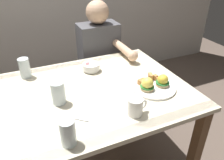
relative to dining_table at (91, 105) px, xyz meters
The scene contains 9 objects.
dining_table is the anchor object (origin of this frame).
eggs_benedict_plate 0.41m from the dining_table, 20.60° to the right, with size 0.27×0.27×0.09m.
fruit_bowl 0.29m from the dining_table, 68.79° to the left, with size 0.12×0.12×0.06m.
coffee_mug 0.37m from the dining_table, 65.09° to the right, with size 0.11×0.08×0.09m.
fork 0.29m from the dining_table, 128.77° to the right, with size 0.13×0.11×0.00m.
water_glass_near 0.50m from the dining_table, 134.88° to the left, with size 0.07×0.07×0.13m.
water_glass_far 0.26m from the dining_table, 166.34° to the right, with size 0.08×0.08×0.13m.
water_glass_extra 0.46m from the dining_table, 121.45° to the right, with size 0.07×0.07×0.13m.
diner_person 0.67m from the dining_table, 63.34° to the left, with size 0.34×0.54×1.14m.
Camera 1 is at (-0.34, -1.08, 1.48)m, focal length 35.46 mm.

